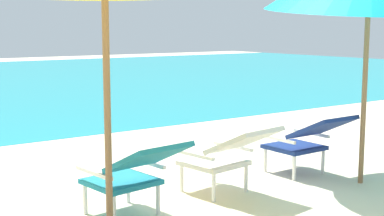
% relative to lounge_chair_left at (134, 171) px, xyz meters
% --- Properties ---
extents(ground_plane, '(40.00, 40.00, 0.00)m').
position_rel_lounge_chair_left_xyz_m(ground_plane, '(1.03, 4.24, -0.40)').
color(ground_plane, beige).
extents(lounge_chair_left, '(0.64, 0.93, 0.68)m').
position_rel_lounge_chair_left_xyz_m(lounge_chair_left, '(0.00, 0.00, 0.00)').
color(lounge_chair_left, teal).
rests_on(lounge_chair_left, ground_plane).
extents(lounge_chair_center, '(0.66, 0.94, 0.68)m').
position_rel_lounge_chair_left_xyz_m(lounge_chair_center, '(1.02, 0.06, 0.00)').
color(lounge_chair_center, silver).
rests_on(lounge_chair_center, ground_plane).
extents(lounge_chair_right, '(0.56, 0.88, 0.68)m').
position_rel_lounge_chair_left_xyz_m(lounge_chair_right, '(2.11, 0.11, 0.00)').
color(lounge_chair_right, navy).
rests_on(lounge_chair_right, ground_plane).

